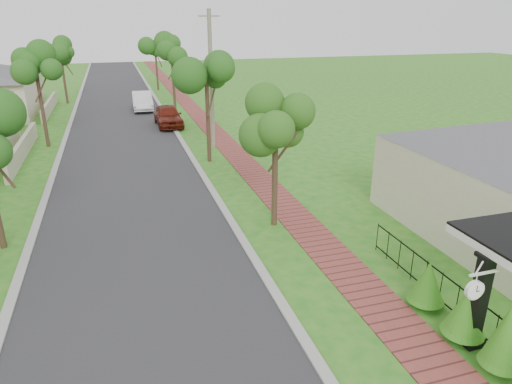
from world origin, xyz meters
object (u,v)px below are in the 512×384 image
parked_car_white (142,101)px  utility_pole (211,81)px  porch_post (478,305)px  station_clock (475,289)px  near_tree (276,130)px  parked_car_red (168,116)px

parked_car_white → utility_pole: (3.26, -13.92, 3.30)m
porch_post → station_clock: size_ratio=3.16×
near_tree → station_clock: 8.77m
near_tree → utility_pole: utility_pole is taller
porch_post → station_clock: porch_post is taller
utility_pole → parked_car_white: bearing=103.2°
utility_pole → station_clock: utility_pole is taller
station_clock → parked_car_red: bearing=97.5°
utility_pole → station_clock: (1.64, -20.05, -2.12)m
porch_post → near_tree: size_ratio=0.53×
parked_car_red → station_clock: (3.54, -26.95, 1.19)m
porch_post → parked_car_red: size_ratio=0.57×
parked_car_white → porch_post: bearing=-79.4°
porch_post → parked_car_red: 26.87m
porch_post → utility_pole: size_ratio=0.31×
parked_car_red → station_clock: station_clock is taller
utility_pole → near_tree: bearing=-90.5°
parked_car_red → near_tree: bearing=-85.7°
parked_car_white → near_tree: near_tree is taller
porch_post → utility_pole: 20.00m
porch_post → near_tree: near_tree is taller
utility_pole → station_clock: size_ratio=10.05×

